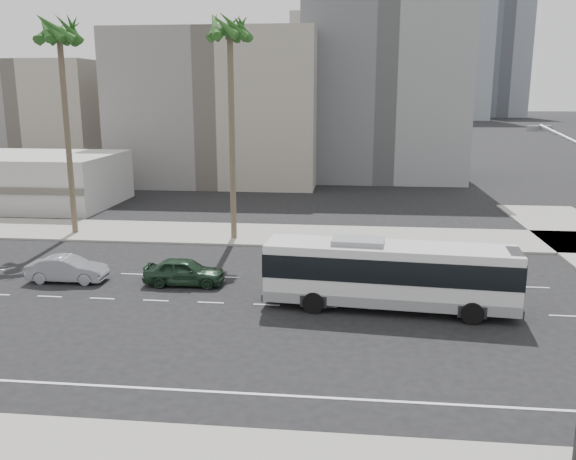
# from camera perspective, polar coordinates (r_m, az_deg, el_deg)

# --- Properties ---
(ground) EXTENTS (700.00, 700.00, 0.00)m
(ground) POSITION_cam_1_polar(r_m,az_deg,el_deg) (31.64, -2.07, -7.16)
(ground) COLOR black
(ground) RESTS_ON ground
(sidewalk_north) EXTENTS (120.00, 7.00, 0.15)m
(sidewalk_north) POSITION_cam_1_polar(r_m,az_deg,el_deg) (46.38, 0.66, -0.50)
(sidewalk_north) COLOR gray
(sidewalk_north) RESTS_ON ground
(commercial_low) EXTENTS (22.00, 12.16, 5.00)m
(commercial_low) POSITION_cam_1_polar(r_m,az_deg,el_deg) (65.69, -25.47, 4.39)
(commercial_low) COLOR #B2AFAA
(commercial_low) RESTS_ON ground
(midrise_beige_west) EXTENTS (24.00, 18.00, 18.00)m
(midrise_beige_west) POSITION_cam_1_polar(r_m,az_deg,el_deg) (76.18, -6.33, 11.49)
(midrise_beige_west) COLOR gray
(midrise_beige_west) RESTS_ON ground
(midrise_gray_center) EXTENTS (20.00, 20.00, 26.00)m
(midrise_gray_center) POSITION_cam_1_polar(r_m,az_deg,el_deg) (81.50, 9.04, 14.31)
(midrise_gray_center) COLOR slate
(midrise_gray_center) RESTS_ON ground
(midrise_beige_far) EXTENTS (18.00, 16.00, 15.00)m
(midrise_beige_far) POSITION_cam_1_polar(r_m,az_deg,el_deg) (90.03, -22.23, 9.88)
(midrise_beige_far) COLOR gray
(midrise_beige_far) RESTS_ON ground
(civic_tower) EXTENTS (42.00, 42.00, 129.00)m
(civic_tower) POSITION_cam_1_polar(r_m,az_deg,el_deg) (280.85, 5.11, 18.65)
(civic_tower) COLOR beige
(civic_tower) RESTS_ON ground
(highrise_right) EXTENTS (26.00, 26.00, 70.00)m
(highrise_right) POSITION_cam_1_polar(r_m,az_deg,el_deg) (263.67, 15.78, 17.77)
(highrise_right) COLOR slate
(highrise_right) RESTS_ON ground
(highrise_far) EXTENTS (22.00, 22.00, 60.00)m
(highrise_far) POSITION_cam_1_polar(r_m,az_deg,el_deg) (297.37, 19.70, 15.94)
(highrise_far) COLOR slate
(highrise_far) RESTS_ON ground
(city_bus) EXTENTS (12.88, 3.91, 3.65)m
(city_bus) POSITION_cam_1_polar(r_m,az_deg,el_deg) (30.94, 9.66, -4.07)
(city_bus) COLOR silver
(city_bus) RESTS_ON ground
(car_a) EXTENTS (2.01, 4.71, 1.59)m
(car_a) POSITION_cam_1_polar(r_m,az_deg,el_deg) (35.12, -9.87, -3.92)
(car_a) COLOR #1C3522
(car_a) RESTS_ON ground
(car_b) EXTENTS (1.67, 4.62, 1.52)m
(car_b) POSITION_cam_1_polar(r_m,az_deg,el_deg) (37.51, -20.29, -3.52)
(car_b) COLOR gray
(car_b) RESTS_ON ground
(palm_near) EXTENTS (4.87, 4.87, 16.39)m
(palm_near) POSITION_cam_1_polar(r_m,az_deg,el_deg) (44.42, -5.58, 18.04)
(palm_near) COLOR brown
(palm_near) RESTS_ON ground
(palm_mid) EXTENTS (5.32, 5.32, 16.44)m
(palm_mid) POSITION_cam_1_polar(r_m,az_deg,el_deg) (48.96, -20.99, 16.73)
(palm_mid) COLOR brown
(palm_mid) RESTS_ON ground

